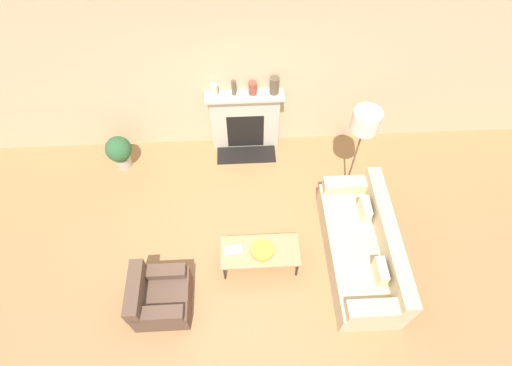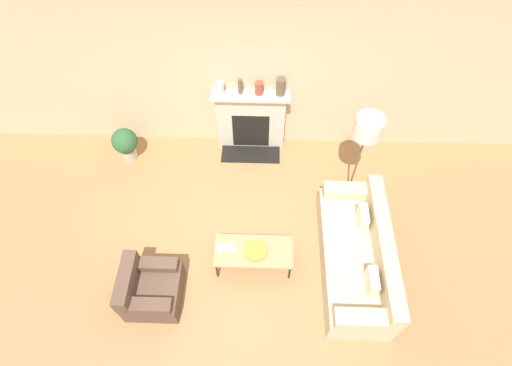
% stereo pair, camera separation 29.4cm
% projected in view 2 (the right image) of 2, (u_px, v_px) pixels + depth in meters
% --- Properties ---
extents(ground_plane, '(18.00, 18.00, 0.00)m').
position_uv_depth(ground_plane, '(239.00, 260.00, 5.93)').
color(ground_plane, '#A87547').
extents(wall_back, '(18.00, 0.06, 2.90)m').
position_uv_depth(wall_back, '(245.00, 74.00, 6.20)').
color(wall_back, '#C6B289').
rests_on(wall_back, ground_plane).
extents(fireplace, '(1.27, 0.59, 1.18)m').
position_uv_depth(fireplace, '(251.00, 121.00, 6.82)').
color(fireplace, beige).
rests_on(fireplace, ground_plane).
extents(couch, '(0.87, 2.13, 0.82)m').
position_uv_depth(couch, '(357.00, 256.00, 5.63)').
color(couch, '#CCB78E').
rests_on(couch, ground_plane).
extents(armchair_near, '(0.74, 0.75, 0.69)m').
position_uv_depth(armchair_near, '(150.00, 289.00, 5.39)').
color(armchair_near, brown).
rests_on(armchair_near, ground_plane).
extents(coffee_table, '(1.11, 0.51, 0.40)m').
position_uv_depth(coffee_table, '(254.00, 252.00, 5.61)').
color(coffee_table, tan).
rests_on(coffee_table, ground_plane).
extents(bowl, '(0.32, 0.32, 0.06)m').
position_uv_depth(bowl, '(256.00, 250.00, 5.55)').
color(bowl, gold).
rests_on(bowl, coffee_table).
extents(book, '(0.29, 0.18, 0.02)m').
position_uv_depth(book, '(227.00, 248.00, 5.59)').
color(book, '#B2A893').
rests_on(book, coffee_table).
extents(floor_lamp, '(0.40, 0.40, 1.71)m').
position_uv_depth(floor_lamp, '(367.00, 132.00, 5.47)').
color(floor_lamp, brown).
rests_on(floor_lamp, ground_plane).
extents(mantel_vase_left, '(0.13, 0.13, 0.20)m').
position_uv_depth(mantel_vase_left, '(220.00, 88.00, 6.27)').
color(mantel_vase_left, beige).
rests_on(mantel_vase_left, fireplace).
extents(mantel_vase_center_left, '(0.07, 0.07, 0.27)m').
position_uv_depth(mantel_vase_center_left, '(240.00, 87.00, 6.24)').
color(mantel_vase_center_left, brown).
rests_on(mantel_vase_center_left, fireplace).
extents(mantel_vase_center_right, '(0.13, 0.13, 0.22)m').
position_uv_depth(mantel_vase_center_right, '(259.00, 88.00, 6.26)').
color(mantel_vase_center_right, brown).
rests_on(mantel_vase_center_right, fireplace).
extents(mantel_vase_right, '(0.15, 0.15, 0.29)m').
position_uv_depth(mantel_vase_right, '(281.00, 87.00, 6.22)').
color(mantel_vase_right, brown).
rests_on(mantel_vase_right, fireplace).
extents(potted_plant, '(0.43, 0.43, 0.63)m').
position_uv_depth(potted_plant, '(125.00, 143.00, 6.80)').
color(potted_plant, '#B2A899').
rests_on(potted_plant, ground_plane).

